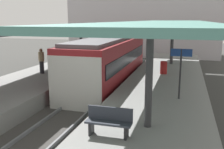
# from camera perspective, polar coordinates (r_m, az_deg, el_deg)

# --- Properties ---
(ground_plane) EXTENTS (80.00, 80.00, 0.00)m
(ground_plane) POSITION_cam_1_polar(r_m,az_deg,el_deg) (14.45, -4.50, -5.85)
(ground_plane) COLOR #383835
(platform_left) EXTENTS (4.40, 28.00, 1.00)m
(platform_left) POSITION_cam_1_polar(r_m,az_deg,el_deg) (16.00, -17.40, -2.74)
(platform_left) COLOR gray
(platform_left) RESTS_ON ground_plane
(platform_right) EXTENTS (4.40, 28.00, 1.00)m
(platform_right) POSITION_cam_1_polar(r_m,az_deg,el_deg) (13.49, 10.83, -5.13)
(platform_right) COLOR gray
(platform_right) RESTS_ON ground_plane
(track_ballast) EXTENTS (3.20, 28.00, 0.20)m
(track_ballast) POSITION_cam_1_polar(r_m,az_deg,el_deg) (14.42, -4.51, -5.47)
(track_ballast) COLOR #423F3D
(track_ballast) RESTS_ON ground_plane
(rail_near_side) EXTENTS (0.08, 28.00, 0.14)m
(rail_near_side) POSITION_cam_1_polar(r_m,az_deg,el_deg) (14.63, -7.17, -4.58)
(rail_near_side) COLOR slate
(rail_near_side) RESTS_ON track_ballast
(rail_far_side) EXTENTS (0.08, 28.00, 0.14)m
(rail_far_side) POSITION_cam_1_polar(r_m,az_deg,el_deg) (14.14, -1.77, -5.08)
(rail_far_side) COLOR slate
(rail_far_side) RESTS_ON track_ballast
(commuter_train) EXTENTS (2.78, 11.07, 3.10)m
(commuter_train) POSITION_cam_1_polar(r_m,az_deg,el_deg) (17.08, -0.73, 2.95)
(commuter_train) COLOR maroon
(commuter_train) RESTS_ON track_ballast
(canopy_left) EXTENTS (4.18, 21.00, 2.96)m
(canopy_left) POSITION_cam_1_polar(r_m,az_deg,el_deg) (16.69, -15.48, 9.63)
(canopy_left) COLOR #333335
(canopy_left) RESTS_ON platform_left
(canopy_right) EXTENTS (4.18, 21.00, 3.33)m
(canopy_right) POSITION_cam_1_polar(r_m,az_deg,el_deg) (14.30, 11.97, 10.90)
(canopy_right) COLOR #333335
(canopy_right) RESTS_ON platform_right
(platform_bench) EXTENTS (1.40, 0.41, 0.86)m
(platform_bench) POSITION_cam_1_polar(r_m,az_deg,el_deg) (7.88, -0.64, -10.16)
(platform_bench) COLOR black
(platform_bench) RESTS_ON platform_right
(platform_sign) EXTENTS (0.90, 0.08, 2.21)m
(platform_sign) POSITION_cam_1_polar(r_m,az_deg,el_deg) (11.52, 14.95, 2.59)
(platform_sign) COLOR #262628
(platform_sign) RESTS_ON platform_right
(litter_bin) EXTENTS (0.44, 0.44, 0.80)m
(litter_bin) POSITION_cam_1_polar(r_m,az_deg,el_deg) (16.94, 11.34, 1.51)
(litter_bin) COLOR maroon
(litter_bin) RESTS_ON platform_right
(passenger_near_bench) EXTENTS (0.36, 0.36, 1.62)m
(passenger_near_bench) POSITION_cam_1_polar(r_m,az_deg,el_deg) (17.25, -15.31, 2.98)
(passenger_near_bench) COLOR #232328
(passenger_near_bench) RESTS_ON platform_left
(station_building_backdrop) EXTENTS (18.00, 6.00, 11.00)m
(station_building_backdrop) POSITION_cam_1_polar(r_m,az_deg,el_deg) (33.29, 7.13, 13.84)
(station_building_backdrop) COLOR #B7B2B7
(station_building_backdrop) RESTS_ON ground_plane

